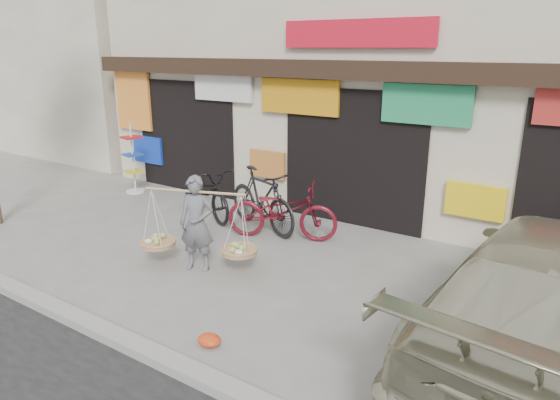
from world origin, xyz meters
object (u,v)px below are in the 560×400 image
Objects in this scene: street_vendor at (197,228)px; display_rack at (134,165)px; bike_2 at (282,211)px; bike_1 at (262,200)px; bike_0 at (206,192)px.

street_vendor is 1.11× the size of display_rack.
bike_2 is (0.38, 1.88, -0.17)m from street_vendor.
bike_2 is 4.81m from display_rack.
display_rack is at bearing 103.24° from bike_1.
display_rack is (-4.77, 0.61, 0.13)m from bike_2.
bike_1 is (1.45, 0.01, 0.07)m from bike_0.
bike_2 is at bearing -72.58° from bike_0.
bike_0 is at bearing 109.08° from bike_1.
street_vendor is 2.67m from bike_0.
bike_1 is at bearing -5.61° from display_rack.
bike_1 is at bearing 75.85° from street_vendor.
display_rack is at bearing 130.12° from street_vendor.
street_vendor reaches higher than bike_0.
street_vendor is at bearing -155.00° from bike_1.
bike_1 is 0.98× the size of bike_2.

